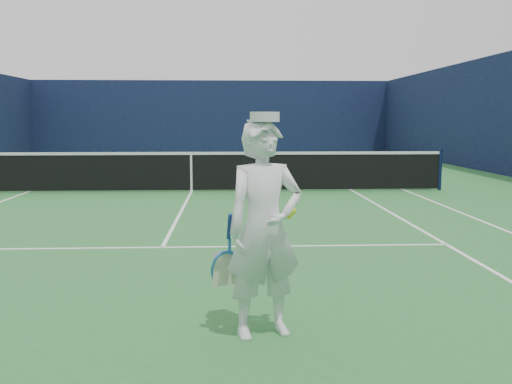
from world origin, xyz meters
TOP-DOWN VIEW (x-y plane):
  - ground at (0.00, 0.00)m, footprint 80.00×80.00m
  - court_markings at (0.00, 0.00)m, footprint 11.03×23.83m
  - windscreen_fence at (0.00, 0.00)m, footprint 20.12×36.12m
  - tennis_net at (0.00, 0.00)m, footprint 12.88×0.09m
  - tennis_player at (1.25, -9.76)m, footprint 0.86×0.62m

SIDE VIEW (x-z plane):
  - ground at x=0.00m, z-range 0.00..0.00m
  - court_markings at x=0.00m, z-range 0.00..0.01m
  - tennis_net at x=0.00m, z-range 0.02..1.09m
  - tennis_player at x=1.25m, z-range -0.02..1.85m
  - windscreen_fence at x=0.00m, z-range 0.00..4.00m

